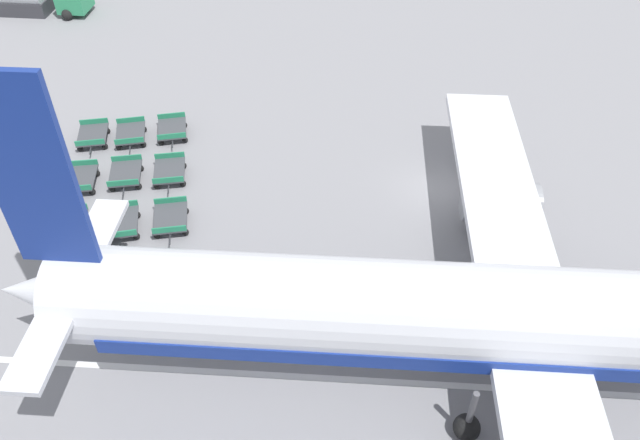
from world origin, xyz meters
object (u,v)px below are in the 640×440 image
Objects in this scene: baggage_dolly_row_mid_a_col_c at (121,223)px; baggage_dolly_row_mid_b_col_c at (171,219)px; baggage_dolly_row_mid_a_col_b at (126,174)px; baggage_dolly_row_mid_b_col_b at (170,171)px; baggage_dolly_row_near_col_c at (69,227)px; baggage_dolly_row_mid_a_col_a at (131,134)px; baggage_dolly_row_mid_b_col_a at (172,130)px; baggage_dolly_row_near_col_b at (80,179)px; baggage_dolly_row_near_col_a at (93,136)px; airplane at (561,322)px.

baggage_dolly_row_mid_a_col_c and baggage_dolly_row_mid_b_col_c have the same top height.
baggage_dolly_row_mid_a_col_b is 1.00× the size of baggage_dolly_row_mid_b_col_b.
baggage_dolly_row_mid_a_col_c is at bearing 6.36° from baggage_dolly_row_mid_a_col_b.
baggage_dolly_row_mid_a_col_c is at bearing 92.54° from baggage_dolly_row_near_col_c.
baggage_dolly_row_mid_a_col_a is 1.01× the size of baggage_dolly_row_mid_a_col_b.
baggage_dolly_row_mid_a_col_b and baggage_dolly_row_mid_b_col_a have the same top height.
baggage_dolly_row_mid_b_col_a is at bearing 135.83° from baggage_dolly_row_near_col_b.
baggage_dolly_row_near_col_a and baggage_dolly_row_mid_a_col_b have the same top height.
airplane is at bearing 56.80° from baggage_dolly_row_near_col_b.
baggage_dolly_row_near_col_a is 1.00× the size of baggage_dolly_row_mid_a_col_b.
baggage_dolly_row_near_col_c is at bearing 3.31° from baggage_dolly_row_near_col_a.
baggage_dolly_row_mid_b_col_c is at bearing 34.82° from baggage_dolly_row_near_col_a.
baggage_dolly_row_near_col_a is at bearing -177.66° from baggage_dolly_row_near_col_b.
baggage_dolly_row_near_col_b is 4.85m from baggage_dolly_row_mid_a_col_a.
baggage_dolly_row_mid_a_col_a is at bearing -174.28° from baggage_dolly_row_mid_a_col_c.
baggage_dolly_row_near_col_a is at bearing -159.33° from baggage_dolly_row_mid_a_col_c.
baggage_dolly_row_mid_b_col_c is at bearing 36.49° from baggage_dolly_row_mid_a_col_b.
baggage_dolly_row_near_col_a is 1.00× the size of baggage_dolly_row_mid_a_col_a.
airplane is at bearing 64.55° from baggage_dolly_row_near_col_c.
baggage_dolly_row_near_col_c is 1.00× the size of baggage_dolly_row_mid_a_col_a.
baggage_dolly_row_near_col_a is 1.01× the size of baggage_dolly_row_near_col_b.
baggage_dolly_row_mid_b_col_a is 1.01× the size of baggage_dolly_row_mid_b_col_c.
baggage_dolly_row_mid_b_col_c is at bearing 55.73° from baggage_dolly_row_near_col_b.
baggage_dolly_row_mid_b_col_c is (-0.30, 5.11, 0.00)m from baggage_dolly_row_near_col_c.
baggage_dolly_row_mid_b_col_b is (3.96, 5.08, 0.00)m from baggage_dolly_row_near_col_a.
baggage_dolly_row_near_col_c and baggage_dolly_row_mid_a_col_b have the same top height.
baggage_dolly_row_mid_a_col_a is at bearing -144.86° from baggage_dolly_row_mid_b_col_b.
airplane reaches higher than baggage_dolly_row_mid_a_col_c.
baggage_dolly_row_near_col_c is (-10.10, -21.22, -3.08)m from airplane.
baggage_dolly_row_near_col_c is 1.00× the size of baggage_dolly_row_mid_b_col_c.
baggage_dolly_row_mid_b_col_b is at bearing 91.99° from baggage_dolly_row_mid_a_col_b.
baggage_dolly_row_mid_a_col_b is at bearing -143.51° from baggage_dolly_row_mid_b_col_c.
baggage_dolly_row_mid_a_col_a is (-0.02, 2.28, 0.00)m from baggage_dolly_row_near_col_a.
baggage_dolly_row_near_col_b is 4.00m from baggage_dolly_row_near_col_c.
baggage_dolly_row_near_col_a is (-18.44, -21.71, -3.08)m from airplane.
airplane reaches higher than baggage_dolly_row_mid_b_col_b.
baggage_dolly_row_mid_a_col_c is at bearing 5.72° from baggage_dolly_row_mid_a_col_a.
baggage_dolly_row_mid_b_col_a is (-0.34, 2.48, 0.00)m from baggage_dolly_row_mid_a_col_a.
baggage_dolly_row_mid_b_col_a is at bearing -174.30° from baggage_dolly_row_mid_b_col_c.
baggage_dolly_row_mid_b_col_b is at bearing 4.31° from baggage_dolly_row_mid_b_col_a.
baggage_dolly_row_near_col_b is 0.99× the size of baggage_dolly_row_mid_b_col_c.
baggage_dolly_row_mid_b_col_a is (-8.58, 1.65, 0.00)m from baggage_dolly_row_mid_a_col_c.
baggage_dolly_row_mid_a_col_a is (-4.37, 2.10, 0.00)m from baggage_dolly_row_near_col_b.
baggage_dolly_row_near_col_c is at bearing -87.46° from baggage_dolly_row_mid_a_col_c.
baggage_dolly_row_mid_b_col_a is at bearing 154.32° from baggage_dolly_row_mid_a_col_b.
baggage_dolly_row_mid_b_col_b is (-0.09, 2.44, 0.00)m from baggage_dolly_row_mid_a_col_b.
baggage_dolly_row_mid_a_col_c is (8.22, 3.10, 0.00)m from baggage_dolly_row_near_col_a.
baggage_dolly_row_near_col_a is 1.00× the size of baggage_dolly_row_mid_a_col_c.
baggage_dolly_row_near_col_a is 1.00× the size of baggage_dolly_row_near_col_c.
airplane is 21.45m from baggage_dolly_row_mid_a_col_c.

